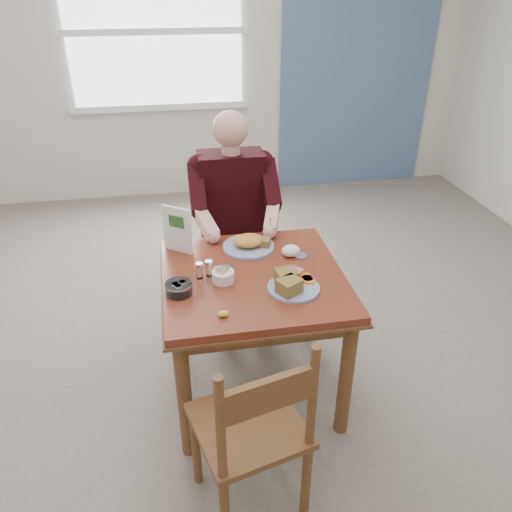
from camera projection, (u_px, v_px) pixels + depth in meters
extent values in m
plane|color=#5E544C|center=(253.00, 385.00, 2.87)|extent=(6.00, 6.00, 0.00)
plane|color=beige|center=(199.00, 53.00, 4.75)|extent=(5.50, 0.00, 5.50)
cube|color=#4B658B|center=(360.00, 50.00, 4.97)|extent=(1.60, 0.02, 2.80)
ellipsoid|color=yellow|center=(223.00, 314.00, 2.19)|extent=(0.06, 0.05, 0.03)
ellipsoid|color=white|center=(291.00, 251.00, 2.65)|extent=(0.12, 0.11, 0.06)
cylinder|color=silver|center=(300.00, 256.00, 2.65)|extent=(0.08, 0.08, 0.01)
cube|color=white|center=(154.00, 31.00, 4.56)|extent=(1.60, 0.02, 1.30)
cube|color=white|center=(161.00, 107.00, 4.89)|extent=(1.72, 0.04, 0.06)
cube|color=white|center=(154.00, 32.00, 4.55)|extent=(1.72, 0.04, 0.06)
cube|color=maroon|center=(253.00, 278.00, 2.51)|extent=(0.90, 0.90, 0.04)
cube|color=brown|center=(253.00, 282.00, 2.52)|extent=(0.92, 0.92, 0.01)
cylinder|color=brown|center=(185.00, 398.00, 2.30)|extent=(0.07, 0.07, 0.71)
cylinder|color=brown|center=(346.00, 377.00, 2.42)|extent=(0.07, 0.07, 0.71)
cylinder|color=brown|center=(178.00, 303.00, 2.97)|extent=(0.07, 0.07, 0.71)
cylinder|color=brown|center=(304.00, 290.00, 3.09)|extent=(0.07, 0.07, 0.71)
cube|color=brown|center=(268.00, 337.00, 2.21)|extent=(0.80, 0.03, 0.08)
cube|color=brown|center=(242.00, 253.00, 2.88)|extent=(0.80, 0.03, 0.08)
cube|color=brown|center=(176.00, 297.00, 2.49)|extent=(0.03, 0.80, 0.08)
cube|color=brown|center=(327.00, 282.00, 2.60)|extent=(0.03, 0.80, 0.08)
cylinder|color=brown|center=(211.00, 300.00, 3.22)|extent=(0.04, 0.04, 0.45)
cylinder|color=brown|center=(265.00, 295.00, 3.28)|extent=(0.04, 0.04, 0.45)
cylinder|color=brown|center=(206.00, 272.00, 3.53)|extent=(0.04, 0.04, 0.45)
cylinder|color=brown|center=(256.00, 267.00, 3.58)|extent=(0.04, 0.04, 0.45)
cube|color=brown|center=(234.00, 252.00, 3.28)|extent=(0.42, 0.42, 0.03)
cylinder|color=brown|center=(202.00, 210.00, 3.29)|extent=(0.04, 0.04, 0.50)
cylinder|color=brown|center=(256.00, 207.00, 3.35)|extent=(0.04, 0.04, 0.50)
cube|color=brown|center=(229.00, 195.00, 3.27)|extent=(0.38, 0.03, 0.14)
cylinder|color=brown|center=(196.00, 447.00, 2.22)|extent=(0.05, 0.05, 0.45)
cylinder|color=brown|center=(269.00, 421.00, 2.35)|extent=(0.05, 0.05, 0.45)
cylinder|color=brown|center=(306.00, 483.00, 2.07)|extent=(0.05, 0.05, 0.45)
cube|color=brown|center=(248.00, 425.00, 2.03)|extent=(0.51, 0.51, 0.03)
cylinder|color=brown|center=(221.00, 432.00, 1.70)|extent=(0.04, 0.04, 0.50)
cylinder|color=brown|center=(312.00, 400.00, 1.83)|extent=(0.04, 0.04, 0.50)
cube|color=brown|center=(269.00, 395.00, 1.72)|extent=(0.38, 0.12, 0.14)
cube|color=tan|center=(220.00, 252.00, 3.13)|extent=(0.13, 0.38, 0.12)
cube|color=tan|center=(252.00, 250.00, 3.16)|extent=(0.13, 0.38, 0.12)
cube|color=tan|center=(225.00, 308.00, 3.12)|extent=(0.10, 0.10, 0.48)
cube|color=tan|center=(257.00, 305.00, 3.15)|extent=(0.10, 0.10, 0.48)
cube|color=black|center=(232.00, 198.00, 3.12)|extent=(0.40, 0.22, 0.58)
sphere|color=black|center=(200.00, 166.00, 2.99)|extent=(0.15, 0.15, 0.15)
sphere|color=black|center=(262.00, 162.00, 3.04)|extent=(0.15, 0.15, 0.15)
cylinder|color=tan|center=(231.00, 151.00, 2.95)|extent=(0.11, 0.11, 0.08)
sphere|color=tan|center=(230.00, 129.00, 2.89)|extent=(0.21, 0.21, 0.21)
cube|color=black|center=(197.00, 189.00, 2.93)|extent=(0.09, 0.29, 0.27)
cube|color=black|center=(270.00, 184.00, 3.00)|extent=(0.09, 0.29, 0.27)
sphere|color=black|center=(199.00, 212.00, 2.88)|extent=(0.09, 0.09, 0.09)
sphere|color=black|center=(274.00, 207.00, 2.95)|extent=(0.09, 0.09, 0.09)
cube|color=tan|center=(206.00, 224.00, 2.83)|extent=(0.14, 0.23, 0.14)
cube|color=tan|center=(272.00, 219.00, 2.89)|extent=(0.14, 0.23, 0.14)
sphere|color=tan|center=(213.00, 236.00, 2.77)|extent=(0.08, 0.08, 0.08)
sphere|color=tan|center=(270.00, 232.00, 2.82)|extent=(0.08, 0.08, 0.08)
cylinder|color=silver|center=(270.00, 224.00, 2.80)|extent=(0.01, 0.05, 0.12)
cylinder|color=white|center=(294.00, 288.00, 2.38)|extent=(0.33, 0.33, 0.01)
cube|color=#A38C48|center=(289.00, 286.00, 2.32)|extent=(0.13, 0.13, 0.07)
cube|color=#A38C48|center=(287.00, 277.00, 2.39)|extent=(0.11, 0.10, 0.07)
cylinder|color=orange|center=(309.00, 281.00, 2.42)|extent=(0.07, 0.07, 0.01)
cylinder|color=orange|center=(307.00, 278.00, 2.43)|extent=(0.08, 0.08, 0.01)
cylinder|color=orange|center=(306.00, 276.00, 2.45)|extent=(0.08, 0.08, 0.01)
cube|color=#DA676A|center=(298.00, 272.00, 2.47)|extent=(0.07, 0.07, 0.03)
cylinder|color=white|center=(248.00, 247.00, 2.74)|extent=(0.38, 0.38, 0.02)
ellipsoid|color=gold|center=(248.00, 241.00, 2.72)|extent=(0.21, 0.19, 0.06)
cube|color=#A38C48|center=(261.00, 242.00, 2.73)|extent=(0.12, 0.10, 0.04)
cylinder|color=white|center=(223.00, 276.00, 2.43)|extent=(0.13, 0.13, 0.06)
cube|color=pink|center=(221.00, 270.00, 2.41)|extent=(0.04, 0.03, 0.03)
cube|color=#6699D8|center=(225.00, 268.00, 2.43)|extent=(0.04, 0.02, 0.03)
cube|color=#EAD159|center=(224.00, 271.00, 2.40)|extent=(0.04, 0.04, 0.03)
cube|color=white|center=(218.00, 268.00, 2.42)|extent=(0.04, 0.02, 0.03)
cylinder|color=white|center=(199.00, 272.00, 2.45)|extent=(0.04, 0.04, 0.07)
cylinder|color=silver|center=(199.00, 264.00, 2.43)|extent=(0.05, 0.05, 0.01)
cylinder|color=white|center=(209.00, 270.00, 2.47)|extent=(0.04, 0.04, 0.07)
cylinder|color=silver|center=(209.00, 262.00, 2.45)|extent=(0.05, 0.05, 0.01)
cylinder|color=white|center=(179.00, 288.00, 2.34)|extent=(0.14, 0.14, 0.06)
cylinder|color=white|center=(175.00, 285.00, 2.32)|extent=(0.03, 0.03, 0.02)
cylinder|color=white|center=(183.00, 283.00, 2.34)|extent=(0.03, 0.03, 0.02)
cylinder|color=white|center=(178.00, 287.00, 2.31)|extent=(0.03, 0.03, 0.02)
cube|color=white|center=(177.00, 230.00, 2.65)|extent=(0.15, 0.11, 0.26)
cube|color=#2D5926|center=(176.00, 222.00, 2.61)|extent=(0.08, 0.06, 0.06)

